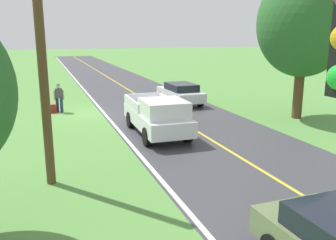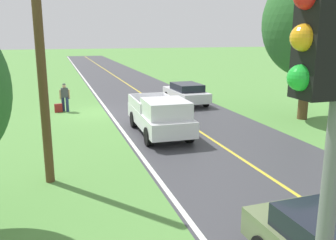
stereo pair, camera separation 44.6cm
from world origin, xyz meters
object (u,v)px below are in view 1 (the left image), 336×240
object	(u,v)px
utility_pole_roadside	(42,59)
suitcase_carried	(53,109)
sedan_near_oncoming	(180,93)
tree_far_side_near	(304,24)
pickup_truck_passing	(158,115)
hitchhiker_walking	(59,96)

from	to	relation	value
utility_pole_roadside	suitcase_carried	bearing A→B (deg)	-92.43
suitcase_carried	utility_pole_roadside	distance (m)	11.64
sedan_near_oncoming	tree_far_side_near	bearing A→B (deg)	127.08
suitcase_carried	sedan_near_oncoming	world-z (taller)	sedan_near_oncoming
suitcase_carried	pickup_truck_passing	xyz separation A→B (m)	(-4.47, 6.83, 0.71)
hitchhiker_walking	tree_far_side_near	size ratio (longest dim) A/B	0.22
suitcase_carried	pickup_truck_passing	bearing A→B (deg)	29.09
suitcase_carried	tree_far_side_near	size ratio (longest dim) A/B	0.06
suitcase_carried	pickup_truck_passing	size ratio (longest dim) A/B	0.09
tree_far_side_near	utility_pole_roadside	world-z (taller)	tree_far_side_near
sedan_near_oncoming	pickup_truck_passing	bearing A→B (deg)	61.35
pickup_truck_passing	tree_far_side_near	size ratio (longest dim) A/B	0.67
hitchhiker_walking	suitcase_carried	distance (m)	0.84
hitchhiker_walking	pickup_truck_passing	size ratio (longest dim) A/B	0.32
suitcase_carried	tree_far_side_near	distance (m)	15.10
tree_far_side_near	utility_pole_roadside	size ratio (longest dim) A/B	1.03
hitchhiker_walking	utility_pole_roadside	bearing A→B (deg)	85.48
suitcase_carried	tree_far_side_near	world-z (taller)	tree_far_side_near
hitchhiker_walking	pickup_truck_passing	xyz separation A→B (m)	(-4.06, 6.94, -0.01)
hitchhiker_walking	utility_pole_roadside	xyz separation A→B (m)	(0.88, 11.15, 2.94)
suitcase_carried	pickup_truck_passing	world-z (taller)	pickup_truck_passing
pickup_truck_passing	utility_pole_roadside	size ratio (longest dim) A/B	0.69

